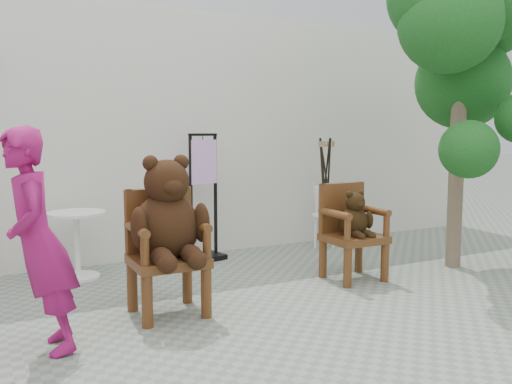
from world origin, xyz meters
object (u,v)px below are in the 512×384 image
display_stand (204,212)px  chair_small (352,224)px  person (39,242)px  stool_bucket (325,200)px  tree (464,33)px  cafe_table (77,237)px  chair_big (167,226)px

display_stand → chair_small: bearing=-69.0°
person → display_stand: size_ratio=1.04×
stool_bucket → tree: tree is taller
cafe_table → chair_small: bearing=-27.7°
display_stand → stool_bucket: bearing=-18.2°
chair_big → chair_small: 2.07m
chair_big → display_stand: 1.95m
display_stand → cafe_table: bearing=171.5°
chair_small → display_stand: (-1.05, 1.48, 0.00)m
chair_small → cafe_table: 2.87m
cafe_table → stool_bucket: stool_bucket is taller
person → cafe_table: person is taller
chair_small → person: size_ratio=0.63×
person → cafe_table: bearing=164.0°
person → display_stand: 2.88m
person → cafe_table: 1.99m
tree → chair_big: bearing=179.7°
chair_small → stool_bucket: stool_bucket is taller
chair_big → person: size_ratio=0.86×
person → tree: 4.76m
person → stool_bucket: person is taller
chair_small → cafe_table: (-2.54, 1.34, -0.14)m
chair_small → cafe_table: bearing=152.3°
chair_big → stool_bucket: bearing=30.2°
cafe_table → stool_bucket: 3.16m
chair_big → person: bearing=-160.7°
display_stand → stool_bucket: display_stand is taller
stool_bucket → cafe_table: bearing=-179.4°
chair_big → cafe_table: size_ratio=1.91×
chair_big → stool_bucket: 3.09m
person → display_stand: bearing=135.2°
chair_small → stool_bucket: size_ratio=0.68×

